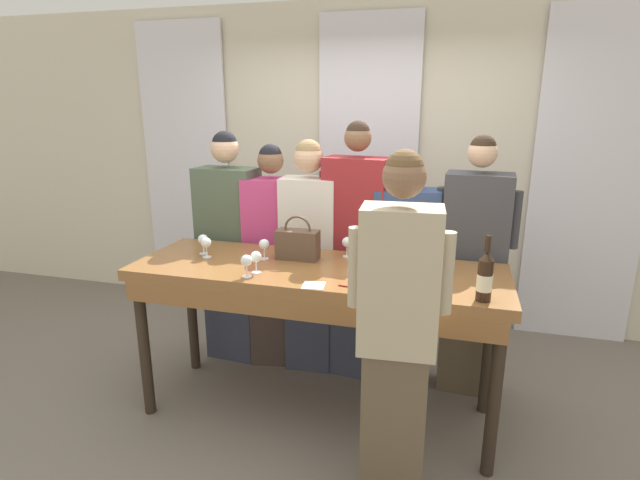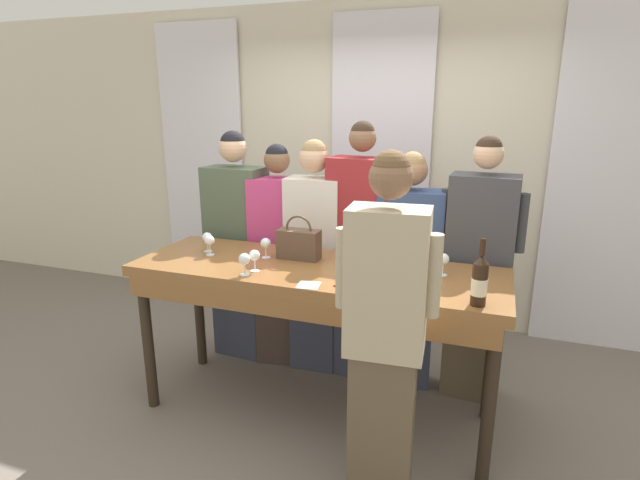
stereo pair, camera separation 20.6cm
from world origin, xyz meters
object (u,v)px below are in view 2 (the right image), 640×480
host_pouring (385,339)px  guest_beige_cap (478,272)px  wine_glass_center_left (207,238)px  guest_olive_jacket (238,246)px  wine_glass_center_right (210,241)px  wine_glass_front_left (428,272)px  wine_glass_near_host (254,256)px  guest_pink_top (279,256)px  wine_glass_center_mid (366,260)px  wine_glass_back_left (359,249)px  guest_navy_coat (408,272)px  wine_glass_front_mid (443,260)px  wine_glass_front_right (244,260)px  wine_glass_back_mid (266,244)px  guest_cream_sweater (314,255)px  guest_striped_shirt (360,253)px  wine_bottle (480,281)px  tasting_bar (315,284)px  wine_glass_back_right (349,243)px  handbag (299,243)px

host_pouring → guest_beige_cap: bearing=73.3°
wine_glass_center_left → guest_olive_jacket: bearing=96.3°
wine_glass_center_right → guest_olive_jacket: (-0.11, 0.56, -0.20)m
wine_glass_front_left → wine_glass_near_host: same height
guest_pink_top → host_pouring: bearing=-48.3°
wine_glass_center_mid → wine_glass_back_left: bearing=114.5°
wine_glass_center_mid → wine_glass_near_host: size_ratio=1.00×
guest_navy_coat → guest_beige_cap: size_ratio=0.94×
wine_glass_front_mid → guest_pink_top: guest_pink_top is taller
wine_glass_front_right → wine_glass_front_left: bearing=7.2°
wine_glass_front_mid → wine_glass_back_mid: (-1.10, -0.04, 0.00)m
guest_cream_sweater → guest_navy_coat: 0.68m
wine_glass_center_right → guest_beige_cap: 1.76m
wine_glass_near_host → guest_striped_shirt: guest_striped_shirt is taller
wine_glass_back_left → guest_navy_coat: 0.53m
wine_bottle → wine_glass_center_mid: wine_bottle is taller
wine_glass_front_mid → wine_glass_center_mid: same height
guest_olive_jacket → host_pouring: 1.85m
guest_cream_sweater → guest_beige_cap: 1.14m
guest_navy_coat → tasting_bar: bearing=-128.8°
wine_glass_back_right → wine_glass_back_left: bearing=-45.7°
wine_glass_back_right → wine_bottle: bearing=-33.0°
wine_glass_back_left → guest_cream_sweater: bearing=137.5°
guest_striped_shirt → guest_beige_cap: (0.80, -0.00, -0.04)m
tasting_bar → guest_navy_coat: guest_navy_coat is taller
guest_olive_jacket → host_pouring: size_ratio=0.99×
wine_glass_center_mid → host_pouring: host_pouring is taller
handbag → wine_glass_center_left: bearing=-174.4°
tasting_bar → wine_glass_near_host: wine_glass_near_host is taller
guest_olive_jacket → guest_striped_shirt: size_ratio=0.96×
guest_pink_top → guest_olive_jacket: bearing=180.0°
tasting_bar → wine_bottle: bearing=-15.2°
wine_glass_center_left → wine_glass_center_right: 0.08m
guest_navy_coat → wine_glass_center_mid: bearing=-103.4°
guest_olive_jacket → guest_pink_top: size_ratio=1.05×
wine_glass_center_right → guest_navy_coat: bearing=24.9°
wine_glass_back_left → wine_glass_back_mid: same height
handbag → guest_navy_coat: 0.81m
handbag → wine_glass_front_left: 0.89m
wine_glass_front_mid → wine_glass_front_right: size_ratio=1.00×
wine_glass_back_right → guest_navy_coat: 0.52m
wine_glass_center_left → guest_cream_sweater: (0.57, 0.50, -0.21)m
guest_striped_shirt → wine_glass_front_mid: bearing=-36.5°
tasting_bar → wine_bottle: 1.01m
tasting_bar → wine_glass_center_mid: bearing=-5.6°
wine_glass_front_left → wine_glass_center_left: bearing=172.1°
wine_glass_front_mid → wine_glass_front_right: (-1.07, -0.38, 0.00)m
wine_glass_back_right → guest_olive_jacket: guest_olive_jacket is taller
wine_glass_back_mid → guest_striped_shirt: bearing=45.2°
host_pouring → wine_glass_back_right: bearing=116.1°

